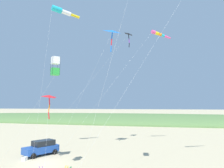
# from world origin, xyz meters

# --- Properties ---
(ground_plane) EXTENTS (600.00, 600.00, 0.00)m
(ground_plane) POSITION_xyz_m (0.00, 0.00, 0.00)
(ground_plane) COLOR #C6B58C
(dune_ridge_grassy) EXTENTS (28.00, 240.00, 6.62)m
(dune_ridge_grassy) POSITION_xyz_m (-55.00, 0.00, 0.00)
(dune_ridge_grassy) COLOR #567A42
(dune_ridge_grassy) RESTS_ON ground_plane
(parked_car) EXTENTS (4.66, 3.68, 1.85)m
(parked_car) POSITION_xyz_m (-3.31, -2.32, 0.95)
(parked_car) COLOR #1E479E
(parked_car) RESTS_ON ground_plane
(cooler_box) EXTENTS (0.62, 0.42, 0.42)m
(cooler_box) POSITION_xyz_m (-0.59, -2.78, 0.21)
(cooler_box) COLOR white
(cooler_box) RESTS_ON ground_plane
(kite_windsock_white_trailing) EXTENTS (5.28, 3.47, 19.92)m
(kite_windsock_white_trailing) POSITION_xyz_m (-3.93, -0.32, 19.37)
(kite_windsock_white_trailing) COLOR #1EB7C6
(kite_windsock_white_trailing) RESTS_ON ground_plane
(kite_delta_rainbow_low_near) EXTENTS (4.50, 8.15, 17.25)m
(kite_delta_rainbow_low_near) POSITION_xyz_m (-6.38, 6.33, 16.72)
(kite_delta_rainbow_low_near) COLOR blue
(kite_delta_rainbow_low_near) RESTS_ON ground_plane
(kite_windsock_magenta_far_left) EXTENTS (8.73, 14.95, 18.13)m
(kite_windsock_magenta_far_left) POSITION_xyz_m (-11.17, 12.74, 17.59)
(kite_windsock_magenta_far_left) COLOR #EF4C93
(kite_windsock_magenta_far_left) RESTS_ON ground_plane
(kite_delta_checkered_midright) EXTENTS (5.92, 13.75, 18.23)m
(kite_delta_checkered_midright) POSITION_xyz_m (-10.97, 7.98, 17.84)
(kite_delta_checkered_midright) COLOR black
(kite_delta_checkered_midright) RESTS_ON ground_plane
(kite_box_black_fish_shape) EXTENTS (2.46, 7.85, 10.81)m
(kite_box_black_fish_shape) POSITION_xyz_m (4.06, 3.31, 9.95)
(kite_box_black_fish_shape) COLOR white
(kite_box_black_fish_shape) RESTS_ON ground_plane
(kite_delta_long_streamer_right) EXTENTS (6.89, 3.94, 7.64)m
(kite_delta_long_streamer_right) POSITION_xyz_m (0.02, 0.48, 7.30)
(kite_delta_long_streamer_right) COLOR red
(kite_delta_long_streamer_right) RESTS_ON ground_plane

